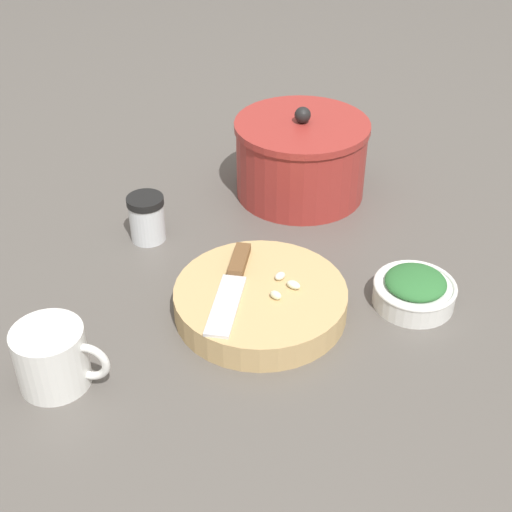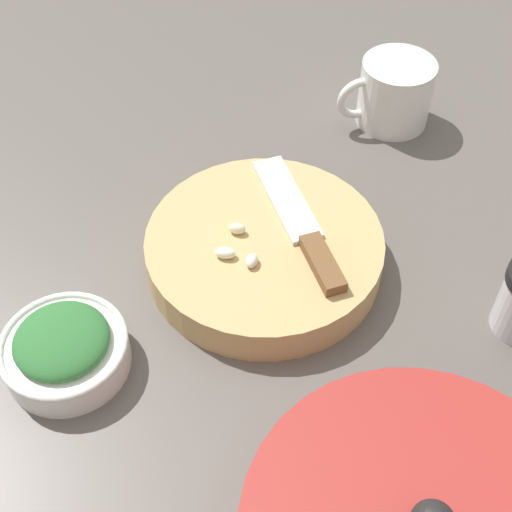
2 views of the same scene
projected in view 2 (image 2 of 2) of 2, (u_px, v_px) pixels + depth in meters
name	position (u px, v px, depth m)	size (l,w,h in m)	color
ground_plane	(279.00, 298.00, 0.73)	(5.00, 5.00, 0.00)	#56514C
cutting_board	(264.00, 251.00, 0.74)	(0.25, 0.25, 0.04)	tan
chef_knife	(303.00, 228.00, 0.73)	(0.09, 0.20, 0.01)	brown
garlic_cloves	(236.00, 248.00, 0.71)	(0.05, 0.06, 0.01)	silver
herb_bowl	(64.00, 349.00, 0.66)	(0.12, 0.12, 0.05)	silver
coffee_mug	(394.00, 93.00, 0.89)	(0.12, 0.09, 0.08)	silver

